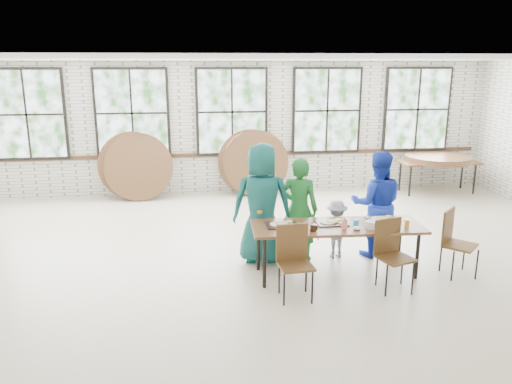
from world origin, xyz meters
TOP-DOWN VIEW (x-y plane):
  - room at (0.00, 4.44)m, footprint 12.00×12.00m
  - dining_table at (1.04, -0.41)m, footprint 2.44×0.92m
  - chair_near_left at (0.30, -0.99)m, footprint 0.45×0.44m
  - chair_near_right at (1.64, -0.92)m, footprint 0.52×0.51m
  - chair_spare at (2.70, -0.61)m, footprint 0.58×0.58m
  - adult_teal at (0.07, 0.24)m, footprint 0.96×0.69m
  - adult_green at (0.64, 0.24)m, footprint 0.68×0.57m
  - toddler at (1.23, 0.24)m, footprint 0.60×0.36m
  - adult_blue at (1.87, 0.24)m, footprint 0.94×0.81m
  - storage_table at (4.72, 3.81)m, footprint 1.80×0.76m
  - tabletop_clutter at (1.14, -0.44)m, footprint 1.96×0.59m
  - round_tops_stacked at (4.72, 3.81)m, footprint 1.50×1.50m
  - round_tops_leaning at (-0.86, 4.18)m, footprint 4.24×0.45m

SIDE VIEW (x-z plane):
  - toddler at x=1.23m, z-range 0.00..0.91m
  - chair_near_left at x=0.30m, z-range 0.08..1.03m
  - chair_near_right at x=1.64m, z-range 0.08..1.03m
  - chair_spare at x=2.70m, z-range 0.08..1.03m
  - storage_table at x=4.72m, z-range 0.32..1.06m
  - dining_table at x=1.04m, z-range 0.32..1.06m
  - round_tops_leaning at x=-0.86m, z-range -0.01..1.48m
  - tabletop_clutter at x=1.14m, z-range 0.71..0.82m
  - adult_green at x=0.64m, z-range 0.00..1.60m
  - round_tops_stacked at x=4.72m, z-range 0.74..0.87m
  - adult_blue at x=1.87m, z-range 0.00..1.66m
  - adult_teal at x=0.07m, z-range 0.00..1.82m
  - room at x=0.00m, z-range -4.17..7.83m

